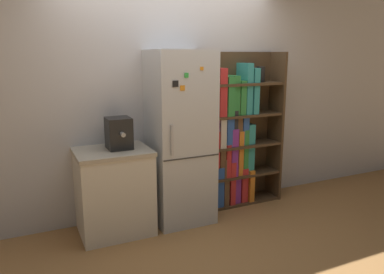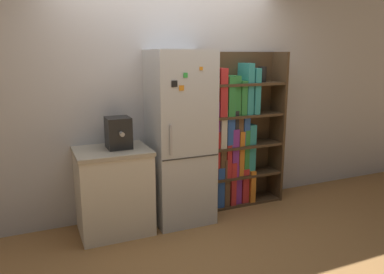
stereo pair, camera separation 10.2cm
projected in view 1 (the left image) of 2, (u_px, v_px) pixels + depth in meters
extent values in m
plane|color=#A87542|center=(187.00, 224.00, 4.03)|extent=(16.00, 16.00, 0.00)
cube|color=silver|center=(169.00, 99.00, 4.16)|extent=(8.00, 0.05, 2.60)
cube|color=silver|center=(180.00, 138.00, 3.97)|extent=(0.62, 0.58, 1.83)
cube|color=#333333|center=(192.00, 158.00, 3.75)|extent=(0.61, 0.01, 0.01)
cube|color=#B2B2B7|center=(172.00, 141.00, 3.60)|extent=(0.02, 0.02, 0.30)
cube|color=black|center=(176.00, 84.00, 3.51)|extent=(0.06, 0.01, 0.06)
cube|color=orange|center=(202.00, 69.00, 3.60)|extent=(0.03, 0.01, 0.03)
cube|color=orange|center=(182.00, 88.00, 3.55)|extent=(0.05, 0.01, 0.05)
cube|color=green|center=(186.00, 75.00, 3.54)|extent=(0.05, 0.02, 0.05)
cube|color=#4C3823|center=(207.00, 133.00, 4.25)|extent=(0.03, 0.32, 1.81)
cube|color=#4C3823|center=(275.00, 127.00, 4.64)|extent=(0.03, 0.32, 1.81)
cube|color=#4C3823|center=(236.00, 128.00, 4.57)|extent=(0.98, 0.03, 1.81)
cube|color=#4C3823|center=(240.00, 200.00, 4.64)|extent=(0.92, 0.29, 0.03)
cube|color=#4C3823|center=(241.00, 174.00, 4.56)|extent=(0.92, 0.29, 0.03)
cube|color=#4C3823|center=(242.00, 145.00, 4.48)|extent=(0.92, 0.29, 0.03)
cube|color=#4C3823|center=(243.00, 115.00, 4.40)|extent=(0.92, 0.29, 0.03)
cube|color=#4C3823|center=(244.00, 84.00, 4.32)|extent=(0.92, 0.29, 0.03)
cube|color=brown|center=(211.00, 184.00, 4.40)|extent=(0.05, 0.22, 0.51)
cube|color=#2D59B2|center=(216.00, 185.00, 4.44)|extent=(0.08, 0.26, 0.48)
cube|color=brown|center=(222.00, 180.00, 4.47)|extent=(0.07, 0.26, 0.57)
cube|color=red|center=(228.00, 181.00, 4.50)|extent=(0.07, 0.27, 0.52)
cube|color=purple|center=(234.00, 182.00, 4.53)|extent=(0.08, 0.21, 0.48)
cube|color=red|center=(241.00, 183.00, 4.57)|extent=(0.08, 0.21, 0.42)
cube|color=orange|center=(246.00, 183.00, 4.62)|extent=(0.06, 0.27, 0.39)
cube|color=red|center=(212.00, 154.00, 4.33)|extent=(0.08, 0.23, 0.56)
cube|color=brown|center=(219.00, 159.00, 4.37)|extent=(0.07, 0.21, 0.42)
cube|color=red|center=(224.00, 159.00, 4.41)|extent=(0.06, 0.25, 0.39)
cube|color=purple|center=(230.00, 151.00, 4.43)|extent=(0.08, 0.26, 0.57)
cube|color=orange|center=(237.00, 152.00, 4.46)|extent=(0.06, 0.21, 0.53)
cube|color=#338C3F|center=(242.00, 151.00, 4.50)|extent=(0.06, 0.22, 0.54)
cube|color=teal|center=(247.00, 148.00, 4.53)|extent=(0.09, 0.21, 0.60)
cube|color=purple|center=(212.00, 124.00, 4.24)|extent=(0.07, 0.22, 0.54)
cube|color=silver|center=(218.00, 126.00, 4.29)|extent=(0.07, 0.26, 0.47)
cube|color=#2D59B2|center=(225.00, 124.00, 4.33)|extent=(0.09, 0.26, 0.51)
cube|color=#262628|center=(231.00, 127.00, 4.38)|extent=(0.05, 0.24, 0.42)
cube|color=brown|center=(236.00, 119.00, 4.38)|extent=(0.06, 0.22, 0.61)
cube|color=#2D59B2|center=(242.00, 123.00, 4.42)|extent=(0.08, 0.22, 0.50)
cube|color=silver|center=(212.00, 92.00, 4.17)|extent=(0.05, 0.22, 0.53)
cube|color=red|center=(219.00, 92.00, 4.20)|extent=(0.09, 0.25, 0.54)
cube|color=#338C3F|center=(226.00, 96.00, 4.25)|extent=(0.08, 0.26, 0.44)
cube|color=#338C3F|center=(233.00, 95.00, 4.29)|extent=(0.08, 0.21, 0.45)
cube|color=#338C3F|center=(238.00, 97.00, 4.33)|extent=(0.07, 0.25, 0.39)
cube|color=teal|center=(244.00, 89.00, 4.35)|extent=(0.08, 0.25, 0.58)
cube|color=teal|center=(251.00, 91.00, 4.38)|extent=(0.07, 0.24, 0.53)
cylinder|color=black|center=(261.00, 74.00, 4.40)|extent=(0.10, 0.10, 0.18)
cube|color=silver|center=(114.00, 193.00, 3.78)|extent=(0.71, 0.58, 0.83)
cube|color=#B2A893|center=(112.00, 152.00, 3.68)|extent=(0.73, 0.60, 0.04)
cube|color=black|center=(119.00, 133.00, 3.70)|extent=(0.23, 0.24, 0.31)
cylinder|color=#A5A39E|center=(123.00, 135.00, 3.56)|extent=(0.04, 0.06, 0.04)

